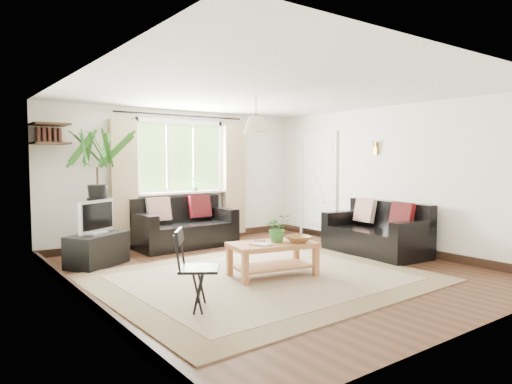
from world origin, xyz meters
TOP-DOWN VIEW (x-y plane):
  - floor at (0.00, 0.00)m, footprint 5.50×5.50m
  - ceiling at (0.00, 0.00)m, footprint 5.50×5.50m
  - wall_back at (0.00, 2.75)m, footprint 5.00×0.02m
  - wall_front at (0.00, -2.75)m, footprint 5.00×0.02m
  - wall_left at (-2.50, 0.00)m, footprint 0.02×5.50m
  - wall_right at (2.50, 0.00)m, footprint 0.02×5.50m
  - rug at (-0.37, -0.24)m, footprint 3.99×3.45m
  - window at (0.00, 2.71)m, footprint 2.50×0.16m
  - door at (2.47, 1.70)m, footprint 0.06×0.96m
  - corner_shelf at (-2.25, 2.50)m, footprint 0.50×0.50m
  - pendant_lamp at (0.00, 0.40)m, footprint 0.36×0.36m
  - wall_sconce at (2.43, 0.30)m, footprint 0.12×0.12m
  - sofa_back at (-0.17, 2.26)m, footprint 1.74×0.91m
  - sofa_right at (2.02, -0.08)m, footprint 1.75×0.99m
  - coffee_table at (-0.22, -0.26)m, footprint 1.18×0.79m
  - table_plant at (-0.11, -0.23)m, footprint 0.39×0.36m
  - bowl at (0.07, -0.42)m, footprint 0.37×0.37m
  - book_a at (-0.51, -0.31)m, footprint 0.24×0.28m
  - book_b at (-0.41, -0.10)m, footprint 0.25×0.26m
  - tv_stand at (-1.84, 1.70)m, footprint 0.97×0.85m
  - tv at (-1.84, 1.70)m, footprint 0.67×0.53m
  - palm_stand at (-1.63, 2.31)m, footprint 0.90×0.90m
  - folding_chair at (-1.62, -0.85)m, footprint 0.59×0.59m
  - sill_plant at (0.25, 2.63)m, footprint 0.14×0.10m

SIDE VIEW (x-z plane):
  - floor at x=0.00m, z-range 0.00..0.00m
  - rug at x=-0.37m, z-range 0.00..0.02m
  - coffee_table at x=-0.22m, z-range 0.00..0.45m
  - tv_stand at x=-1.84m, z-range 0.00..0.46m
  - sofa_right at x=2.02m, z-range 0.00..0.79m
  - sofa_back at x=-0.17m, z-range 0.00..0.81m
  - folding_chair at x=-1.62m, z-range 0.00..0.82m
  - book_a at x=-0.51m, z-range 0.45..0.47m
  - book_b at x=-0.41m, z-range 0.45..0.47m
  - bowl at x=0.07m, z-range 0.45..0.53m
  - table_plant at x=-0.11m, z-range 0.45..0.80m
  - tv at x=-1.84m, z-range 0.46..0.96m
  - palm_stand at x=-1.63m, z-range 0.00..1.98m
  - door at x=2.47m, z-range -0.03..2.03m
  - sill_plant at x=0.25m, z-range 0.93..1.20m
  - wall_back at x=0.00m, z-range 0.00..2.40m
  - wall_front at x=0.00m, z-range 0.00..2.40m
  - wall_left at x=-2.50m, z-range 0.00..2.40m
  - wall_right at x=2.50m, z-range 0.00..2.40m
  - window at x=0.00m, z-range 0.47..2.63m
  - wall_sconce at x=2.43m, z-range 1.60..1.88m
  - corner_shelf at x=-2.25m, z-range 1.72..2.06m
  - pendant_lamp at x=0.00m, z-range 1.78..2.32m
  - ceiling at x=0.00m, z-range 2.40..2.40m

